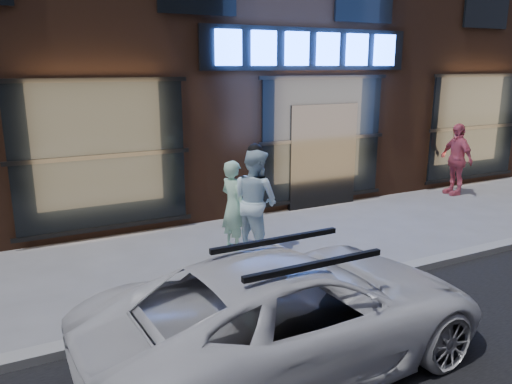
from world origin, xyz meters
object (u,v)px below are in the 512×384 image
passerby (456,159)px  white_suv (293,311)px  man_cap (255,201)px  man_bowtie (233,206)px

passerby → white_suv: passerby is taller
man_cap → man_bowtie: bearing=31.4°
man_cap → passerby: 6.61m
man_bowtie → passerby: bearing=-92.7°
man_bowtie → man_cap: (0.31, -0.25, 0.11)m
man_bowtie → man_cap: man_cap is taller
man_bowtie → man_cap: size_ratio=0.88×
man_bowtie → white_suv: man_bowtie is taller
man_bowtie → passerby: size_ratio=0.90×
man_cap → passerby: bearing=-97.6°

